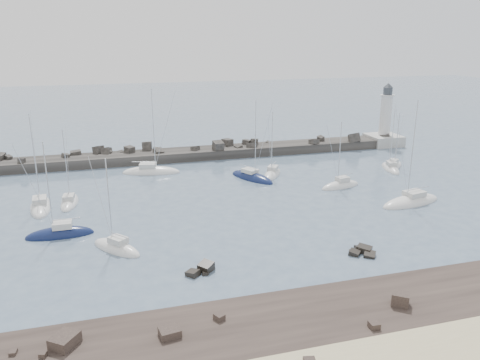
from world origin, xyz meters
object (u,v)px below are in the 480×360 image
sailboat_1 (41,207)px  sailboat_10 (411,202)px  sailboat_11 (393,167)px  sailboat_4 (151,172)px  sailboat_8 (340,186)px  sailboat_3 (70,203)px  sailboat_6 (272,175)px  sailboat_5 (117,249)px  sailboat_7 (252,178)px  sailboat_2 (60,235)px  sailboat_9 (390,169)px  lighthouse (384,132)px

sailboat_1 → sailboat_10: (52.71, -12.82, -0.01)m
sailboat_11 → sailboat_1: bearing=-175.2°
sailboat_4 → sailboat_11: size_ratio=1.45×
sailboat_8 → sailboat_10: (6.40, -9.95, -0.01)m
sailboat_3 → sailboat_10: sailboat_10 is taller
sailboat_4 → sailboat_6: bearing=-19.7°
sailboat_3 → sailboat_11: 57.79m
sailboat_5 → sailboat_11: (51.38, 22.24, 0.00)m
sailboat_7 → sailboat_6: bearing=12.6°
sailboat_6 → sailboat_8: 12.72m
sailboat_10 → sailboat_3: bearing=164.3°
sailboat_1 → sailboat_11: 61.74m
sailboat_8 → sailboat_1: bearing=176.5°
sailboat_4 → sailboat_8: sailboat_4 is taller
sailboat_6 → sailboat_1: bearing=-170.2°
sailboat_4 → sailboat_8: size_ratio=1.38×
sailboat_2 → sailboat_8: 43.62m
sailboat_6 → sailboat_4: bearing=160.3°
sailboat_3 → sailboat_9: bearing=3.3°
sailboat_6 → sailboat_7: 4.18m
sailboat_1 → sailboat_4: (17.10, 13.95, -0.00)m
lighthouse → sailboat_2: size_ratio=1.11×
sailboat_7 → sailboat_8: 15.23m
sailboat_3 → sailboat_9: size_ratio=0.99×
sailboat_3 → sailboat_6: (33.87, 5.65, 0.01)m
lighthouse → sailboat_5: size_ratio=1.23×
sailboat_7 → sailboat_3: bearing=-171.0°
sailboat_2 → sailboat_3: size_ratio=1.09×
sailboat_9 → sailboat_11: (1.28, 0.98, 0.01)m
sailboat_2 → sailboat_9: (56.76, 15.26, -0.02)m
sailboat_6 → sailboat_9: size_ratio=1.02×
sailboat_1 → sailboat_7: sailboat_7 is taller
sailboat_4 → sailboat_2: bearing=-118.5°
sailboat_9 → sailboat_5: bearing=-157.0°
sailboat_1 → sailboat_7: bearing=9.5°
sailboat_8 → sailboat_10: sailboat_10 is taller
sailboat_1 → sailboat_2: 11.63m
sailboat_5 → sailboat_10: sailboat_10 is taller
lighthouse → sailboat_5: (-60.10, -39.70, -2.94)m
sailboat_7 → sailboat_5: bearing=-136.0°
sailboat_4 → sailboat_7: bearing=-26.6°
lighthouse → sailboat_6: (-32.49, -16.06, -2.95)m
sailboat_3 → sailboat_10: 50.71m
sailboat_1 → sailboat_3: 3.99m
sailboat_9 → sailboat_10: 18.58m
sailboat_2 → sailboat_6: bearing=27.2°
sailboat_10 → sailboat_11: size_ratio=1.46×
sailboat_2 → sailboat_11: sailboat_2 is taller
sailboat_3 → lighthouse: bearing=18.1°
sailboat_2 → sailboat_4: bearing=61.5°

